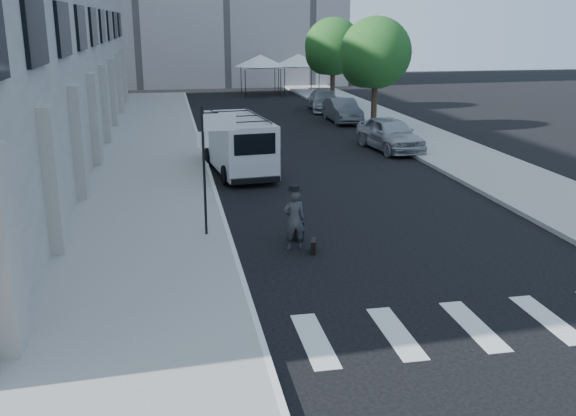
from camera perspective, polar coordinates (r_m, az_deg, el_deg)
name	(u,v)px	position (r m, az deg, el deg)	size (l,w,h in m)	color
ground	(327,276)	(15.10, 3.51, -6.07)	(120.00, 120.00, 0.00)	black
sidewalk_left	(152,150)	(30.08, -11.99, 5.07)	(4.50, 48.00, 0.15)	gray
sidewalk_right	(397,128)	(36.22, 9.69, 7.05)	(4.00, 56.00, 0.15)	gray
sign_pole	(212,143)	(17.05, -6.76, 5.75)	(1.03, 0.07, 3.50)	black
tree_near	(373,55)	(35.47, 7.57, 13.29)	(3.80, 3.83, 6.03)	black
tree_far	(331,49)	(44.11, 3.86, 13.95)	(3.80, 3.83, 6.03)	black
tent_left	(260,61)	(52.16, -2.48, 12.93)	(4.00, 4.00, 3.20)	black
tent_right	(299,60)	(53.20, 0.94, 13.01)	(4.00, 4.00, 3.20)	black
businessman	(294,220)	(16.58, 0.54, -1.04)	(0.58, 0.38, 1.60)	#353537
briefcase	(314,246)	(16.54, 2.28, -3.40)	(0.12, 0.44, 0.34)	black
suitcase	(297,230)	(17.39, 0.77, -2.01)	(0.36, 0.43, 1.04)	black
cargo_van	(238,144)	(25.29, -4.45, 5.72)	(2.47, 5.86, 2.16)	silver
parked_car_a	(390,134)	(29.99, 9.06, 6.53)	(1.80, 4.48, 1.53)	#999AA1
parked_car_b	(342,110)	(38.28, 4.85, 8.65)	(1.47, 4.21, 1.39)	#525459
parked_car_c	(324,101)	(43.13, 3.23, 9.51)	(1.90, 4.67, 1.36)	#989B9F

